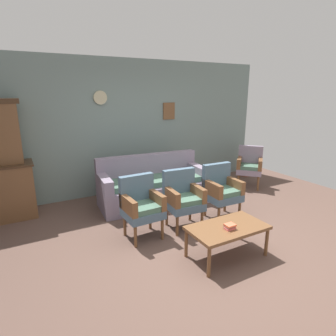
% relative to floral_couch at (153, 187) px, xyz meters
% --- Properties ---
extents(ground_plane, '(7.68, 7.68, 0.00)m').
position_rel_floral_couch_xyz_m(ground_plane, '(-0.05, -1.67, -0.33)').
color(ground_plane, brown).
extents(wall_back_with_decor, '(6.40, 0.09, 2.70)m').
position_rel_floral_couch_xyz_m(wall_back_with_decor, '(-0.04, 0.96, 1.03)').
color(wall_back_with_decor, gray).
rests_on(wall_back_with_decor, ground).
extents(floral_couch, '(2.06, 0.95, 0.90)m').
position_rel_floral_couch_xyz_m(floral_couch, '(0.00, 0.00, 0.00)').
color(floral_couch, gray).
rests_on(floral_couch, ground).
extents(armchair_near_cabinet, '(0.53, 0.51, 0.90)m').
position_rel_floral_couch_xyz_m(armchair_near_cabinet, '(-0.71, -1.07, 0.17)').
color(armchair_near_cabinet, slate).
rests_on(armchair_near_cabinet, ground).
extents(armchair_by_doorway, '(0.56, 0.53, 0.90)m').
position_rel_floral_couch_xyz_m(armchair_by_doorway, '(-0.02, -1.10, 0.17)').
color(armchair_by_doorway, slate).
rests_on(armchair_by_doorway, ground).
extents(armchair_near_couch_end, '(0.54, 0.51, 0.90)m').
position_rel_floral_couch_xyz_m(armchair_near_couch_end, '(0.73, -1.10, 0.17)').
color(armchair_near_couch_end, slate).
rests_on(armchair_near_couch_end, ground).
extents(wingback_chair_by_fireplace, '(0.71, 0.71, 0.90)m').
position_rel_floral_couch_xyz_m(wingback_chair_by_fireplace, '(2.30, -0.15, 0.17)').
color(wingback_chair_by_fireplace, gray).
rests_on(wingback_chair_by_fireplace, ground).
extents(coffee_table, '(1.00, 0.56, 0.42)m').
position_rel_floral_couch_xyz_m(coffee_table, '(0.03, -2.08, 0.05)').
color(coffee_table, brown).
rests_on(coffee_table, ground).
extents(book_stack_on_table, '(0.13, 0.11, 0.06)m').
position_rel_floral_couch_xyz_m(book_stack_on_table, '(0.01, -2.15, 0.13)').
color(book_stack_on_table, '#F16F6E').
rests_on(book_stack_on_table, coffee_table).
extents(floor_vase_by_wall, '(0.19, 0.19, 0.77)m').
position_rel_floral_couch_xyz_m(floor_vase_by_wall, '(2.80, 0.48, 0.06)').
color(floor_vase_by_wall, brown).
rests_on(floor_vase_by_wall, ground).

